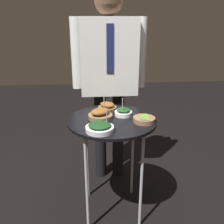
% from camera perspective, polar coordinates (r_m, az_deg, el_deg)
% --- Properties ---
extents(ground_plane, '(8.00, 8.00, 0.00)m').
position_cam_1_polar(ground_plane, '(2.07, -0.00, -21.27)').
color(ground_plane, black).
extents(serving_cart, '(0.60, 0.60, 0.75)m').
position_cam_1_polar(serving_cart, '(1.70, -0.00, -3.70)').
color(serving_cart, black).
rests_on(serving_cart, ground_plane).
extents(bowl_roast_near_rim, '(0.17, 0.16, 0.15)m').
position_cam_1_polar(bowl_roast_near_rim, '(1.67, -2.69, -0.56)').
color(bowl_roast_near_rim, brown).
rests_on(bowl_roast_near_rim, serving_cart).
extents(bowl_spinach_far_rim, '(0.12, 0.12, 0.14)m').
position_cam_1_polar(bowl_spinach_far_rim, '(1.73, 2.60, -0.02)').
color(bowl_spinach_far_rim, white).
rests_on(bowl_spinach_far_rim, serving_cart).
extents(bowl_roast_back_left, '(0.14, 0.14, 0.06)m').
position_cam_1_polar(bowl_roast_back_left, '(1.82, -1.08, 1.15)').
color(bowl_roast_back_left, brown).
rests_on(bowl_roast_back_left, serving_cart).
extents(bowl_spinach_mid_left, '(0.17, 0.17, 0.13)m').
position_cam_1_polar(bowl_spinach_mid_left, '(1.49, -2.82, -3.57)').
color(bowl_spinach_mid_left, silver).
rests_on(bowl_spinach_mid_left, serving_cart).
extents(bowl_asparagus_front_center, '(0.14, 0.14, 0.04)m').
position_cam_1_polar(bowl_asparagus_front_center, '(1.63, 7.36, -1.72)').
color(bowl_asparagus_front_center, brown).
rests_on(bowl_asparagus_front_center, serving_cart).
extents(waiter_figure, '(0.60, 0.22, 1.62)m').
position_cam_1_polar(waiter_figure, '(2.05, -0.69, 10.46)').
color(waiter_figure, black).
rests_on(waiter_figure, ground_plane).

